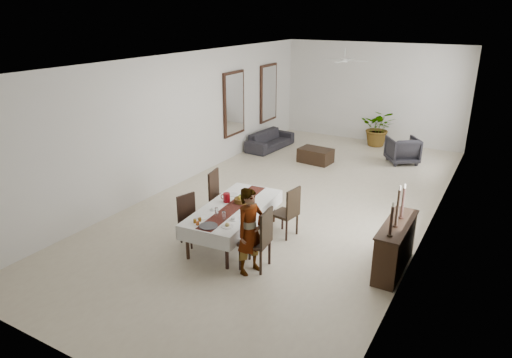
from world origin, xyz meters
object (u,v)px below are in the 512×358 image
object	(u,v)px
dining_table_top	(234,208)
woman	(250,231)
sideboard_body	(395,247)
sofa	(270,140)
red_pitcher	(227,198)

from	to	relation	value
dining_table_top	woman	bearing A→B (deg)	-49.63
dining_table_top	sideboard_body	xyz separation A→B (m)	(2.93, 0.40, -0.23)
sideboard_body	sofa	size ratio (longest dim) A/B	0.76
dining_table_top	sideboard_body	bearing A→B (deg)	2.90
red_pitcher	woman	xyz separation A→B (m)	(1.09, -0.97, -0.02)
woman	sofa	xyz separation A→B (m)	(-3.17, 6.63, -0.48)
dining_table_top	woman	size ratio (longest dim) A/B	1.43
red_pitcher	sofa	world-z (taller)	red_pitcher
woman	sideboard_body	xyz separation A→B (m)	(2.07, 1.25, -0.33)
dining_table_top	sideboard_body	distance (m)	2.97
sideboard_body	sofa	world-z (taller)	sideboard_body
sofa	sideboard_body	bearing A→B (deg)	-130.74
red_pitcher	sofa	distance (m)	6.05
dining_table_top	red_pitcher	xyz separation A→B (m)	(-0.23, 0.11, 0.12)
woman	sideboard_body	distance (m)	2.44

